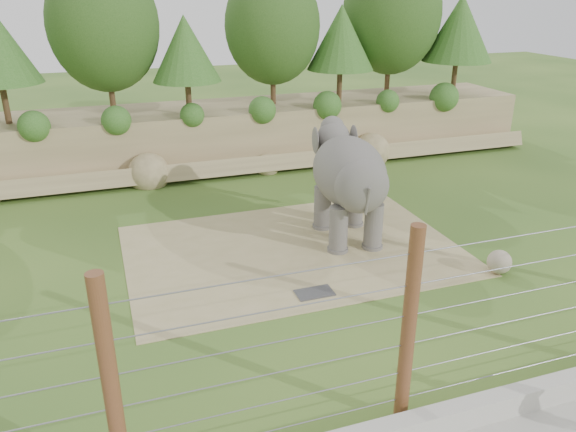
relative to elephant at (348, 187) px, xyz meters
name	(u,v)px	position (x,y,z in m)	size (l,w,h in m)	color
ground	(313,301)	(-2.44, -3.31, -1.72)	(90.00, 90.00, 0.00)	#355A21
back_embankment	(221,74)	(-1.85, 9.36, 2.24)	(30.00, 5.52, 8.77)	#86744F
dirt_patch	(293,250)	(-1.94, -0.31, -1.71)	(10.00, 7.00, 0.02)	tan
drain_grate	(314,293)	(-2.27, -2.99, -1.69)	(1.00, 0.60, 0.03)	#262628
elephant	(348,187)	(0.00, 0.00, 0.00)	(1.83, 4.26, 3.45)	#595550
stone_ball	(499,262)	(3.06, -3.61, -1.36)	(0.68, 0.68, 0.68)	gray
retaining_wall	(415,427)	(-2.44, -8.31, -1.47)	(26.00, 0.35, 0.50)	beige
barrier_fence	(408,330)	(-2.44, -7.81, 0.28)	(20.26, 0.26, 4.00)	brown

